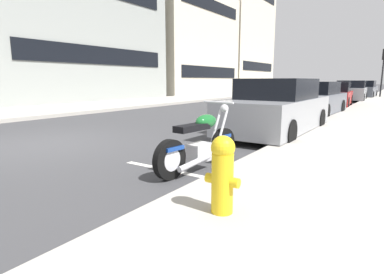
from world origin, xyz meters
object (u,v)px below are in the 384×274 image
object	(u,v)px
parked_car_at_intersection	(313,100)
fire_hydrant	(223,172)
parked_car_far_down_curb	(277,108)
parked_car_behind_motorcycle	(351,91)
parked_motorcycle	(200,144)
parked_car_near_corner	(363,90)
parked_car_across_street	(332,95)
traffic_signal_near_corner	(384,62)

from	to	relation	value
parked_car_at_intersection	fire_hydrant	xyz separation A→B (m)	(-10.93, -1.60, -0.11)
parked_car_far_down_curb	parked_car_behind_motorcycle	world-z (taller)	parked_car_far_down_curb
parked_car_far_down_curb	fire_hydrant	world-z (taller)	parked_car_far_down_curb
parked_car_behind_motorcycle	fire_hydrant	distance (m)	22.00
parked_motorcycle	parked_car_at_intersection	size ratio (longest dim) A/B	0.48
fire_hydrant	parked_car_far_down_curb	bearing A→B (deg)	13.48
parked_car_near_corner	fire_hydrant	size ratio (longest dim) A/B	5.29
parked_car_at_intersection	parked_car_across_street	bearing A→B (deg)	4.62
parked_car_at_intersection	parked_car_near_corner	bearing A→B (deg)	1.59
parked_car_behind_motorcycle	fire_hydrant	bearing A→B (deg)	-178.19
parked_car_far_down_curb	parked_car_at_intersection	size ratio (longest dim) A/B	1.07
parked_motorcycle	parked_car_across_street	xyz separation A→B (m)	(14.46, 0.51, 0.23)
parked_car_far_down_curb	parked_motorcycle	bearing A→B (deg)	-178.13
parked_car_far_down_curb	parked_car_near_corner	xyz separation A→B (m)	(21.60, -0.06, -0.03)
parked_car_at_intersection	fire_hydrant	world-z (taller)	parked_car_at_intersection
parked_motorcycle	parked_car_behind_motorcycle	bearing A→B (deg)	6.76
parked_car_behind_motorcycle	traffic_signal_near_corner	xyz separation A→B (m)	(5.32, -1.54, 2.19)
parked_car_far_down_curb	parked_car_at_intersection	bearing A→B (deg)	3.35
parked_car_across_street	traffic_signal_near_corner	size ratio (longest dim) A/B	1.10
parked_car_across_street	fire_hydrant	world-z (taller)	parked_car_across_street
parked_car_behind_motorcycle	traffic_signal_near_corner	distance (m)	5.96
parked_car_far_down_curb	traffic_signal_near_corner	distance (m)	21.75
parked_car_at_intersection	parked_car_behind_motorcycle	bearing A→B (deg)	2.36
parked_car_across_street	traffic_signal_near_corner	xyz separation A→B (m)	(11.20, -1.77, 2.24)
parked_car_at_intersection	traffic_signal_near_corner	xyz separation A→B (m)	(16.33, -1.59, 2.22)
parked_car_near_corner	parked_car_far_down_curb	bearing A→B (deg)	-178.92
parked_car_at_intersection	parked_car_far_down_curb	bearing A→B (deg)	-174.67
parked_car_at_intersection	traffic_signal_near_corner	distance (m)	16.56
parked_car_across_street	parked_car_near_corner	xyz separation A→B (m)	(11.20, -0.48, 0.02)
parked_car_near_corner	parked_car_across_street	bearing A→B (deg)	178.78
fire_hydrant	traffic_signal_near_corner	xyz separation A→B (m)	(27.26, 0.01, 2.33)
parked_car_far_down_curb	fire_hydrant	bearing A→B (deg)	-165.85
parked_car_at_intersection	parked_car_across_street	distance (m)	5.14
parked_car_far_down_curb	fire_hydrant	distance (m)	5.82
parked_car_across_street	parked_car_near_corner	bearing A→B (deg)	-6.16
fire_hydrant	parked_car_behind_motorcycle	bearing A→B (deg)	4.04
parked_car_behind_motorcycle	traffic_signal_near_corner	bearing A→B (deg)	-18.33
parked_motorcycle	parked_car_across_street	distance (m)	14.47
parked_motorcycle	parked_car_at_intersection	distance (m)	9.33
parked_car_at_intersection	parked_car_across_street	xyz separation A→B (m)	(5.13, 0.18, -0.02)
parked_car_across_street	fire_hydrant	distance (m)	16.16
parked_car_at_intersection	traffic_signal_near_corner	bearing A→B (deg)	-2.91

